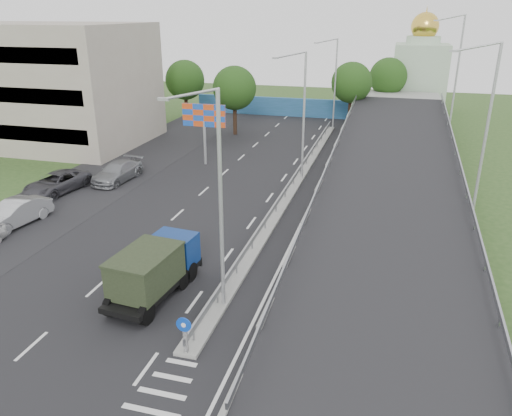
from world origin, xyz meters
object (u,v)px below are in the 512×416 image
(parked_car_c, at_px, (57,183))
(parked_car_d, at_px, (117,172))
(dump_truck, at_px, (155,268))
(parked_car_b, at_px, (15,213))
(lamp_post_near, at_px, (216,192))
(lamp_post_mid, at_px, (302,110))
(church, at_px, (420,72))
(billboard, at_px, (204,119))
(lamp_post_far, at_px, (334,79))
(sign_bollard, at_px, (185,335))

(parked_car_c, relative_size, parked_car_d, 1.04)
(dump_truck, relative_size, parked_car_b, 1.22)
(lamp_post_near, distance_m, dump_truck, 5.53)
(lamp_post_mid, xyz_separation_m, church, (9.89, 34.00, -0.50))
(billboard, bearing_deg, lamp_post_far, 63.16)
(lamp_post_mid, distance_m, dump_truck, 20.54)
(parked_car_c, bearing_deg, billboard, 58.75)
(lamp_post_far, height_order, parked_car_c, lamp_post_far)
(parked_car_b, bearing_deg, lamp_post_near, -10.54)
(lamp_post_far, bearing_deg, dump_truck, -94.89)
(lamp_post_far, distance_m, billboard, 20.24)
(lamp_post_near, relative_size, parked_car_d, 1.88)
(lamp_post_far, distance_m, parked_car_d, 28.77)
(lamp_post_mid, bearing_deg, dump_truck, -99.76)
(lamp_post_near, relative_size, parked_car_b, 2.00)
(parked_car_c, bearing_deg, church, 65.26)
(lamp_post_mid, xyz_separation_m, parked_car_b, (-16.10, -14.41, -4.98))
(parked_car_b, bearing_deg, dump_truck, -14.32)
(lamp_post_mid, relative_size, parked_car_d, 1.88)
(lamp_post_far, height_order, parked_car_d, lamp_post_far)
(lamp_post_far, xyz_separation_m, parked_car_d, (-14.40, -24.39, -5.03))
(parked_car_c, xyz_separation_m, parked_car_d, (3.08, 3.76, 0.00))
(parked_car_d, bearing_deg, lamp_post_near, -42.80)
(church, relative_size, billboard, 2.51)
(church, xyz_separation_m, parked_car_b, (-25.99, -48.41, -4.48))
(lamp_post_near, bearing_deg, lamp_post_far, 90.00)
(church, height_order, parked_car_d, church)
(lamp_post_mid, bearing_deg, billboard, 167.62)
(sign_bollard, xyz_separation_m, lamp_post_far, (0.11, 43.83, 4.77))
(billboard, height_order, parked_car_b, billboard)
(parked_car_b, relative_size, parked_car_d, 0.94)
(parked_car_c, bearing_deg, lamp_post_mid, 33.26)
(lamp_post_near, bearing_deg, parked_car_d, 132.70)
(parked_car_b, height_order, parked_car_d, parked_car_b)
(lamp_post_near, relative_size, dump_truck, 1.64)
(church, relative_size, parked_car_c, 2.48)
(sign_bollard, relative_size, church, 0.12)
(billboard, relative_size, parked_car_c, 0.99)
(lamp_post_mid, distance_m, church, 35.41)
(lamp_post_far, bearing_deg, church, 54.76)
(dump_truck, relative_size, parked_car_c, 1.11)
(church, height_order, parked_car_b, church)
(sign_bollard, xyz_separation_m, parked_car_d, (-14.29, 19.43, -0.26))
(sign_bollard, height_order, lamp_post_mid, lamp_post_mid)
(dump_truck, bearing_deg, lamp_post_near, 1.89)
(lamp_post_far, distance_m, dump_truck, 40.16)
(parked_car_c, distance_m, parked_car_d, 4.86)
(sign_bollard, bearing_deg, lamp_post_mid, 89.74)
(dump_truck, bearing_deg, parked_car_d, 131.11)
(lamp_post_mid, relative_size, lamp_post_far, 1.00)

